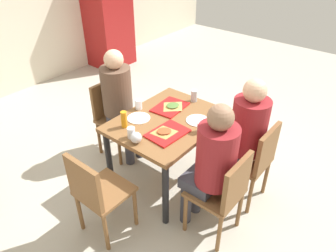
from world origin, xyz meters
name	(u,v)px	position (x,y,z in m)	size (l,w,h in m)	color
ground_plane	(168,178)	(0.00, 0.00, -0.01)	(10.00, 10.00, 0.02)	#B2AD9E
main_table	(168,128)	(0.00, 0.00, 0.64)	(1.07, 0.84, 0.74)	brown
chair_near_left	(224,191)	(-0.27, -0.80, 0.50)	(0.40, 0.40, 0.86)	brown
chair_near_right	(254,159)	(0.27, -0.80, 0.50)	(0.40, 0.40, 0.86)	brown
chair_far_side	(113,113)	(0.00, 0.80, 0.50)	(0.40, 0.40, 0.86)	brown
chair_left_end	(96,191)	(-0.92, 0.00, 0.50)	(0.40, 0.40, 0.86)	brown
person_in_red	(212,161)	(-0.27, -0.66, 0.75)	(0.32, 0.42, 1.27)	#383842
person_in_brown_jacket	(244,131)	(0.27, -0.66, 0.75)	(0.32, 0.42, 1.27)	#383842
person_far_side	(120,98)	(0.00, 0.66, 0.75)	(0.32, 0.42, 1.27)	#383842
tray_red_near	(167,133)	(-0.19, -0.15, 0.74)	(0.36, 0.26, 0.02)	red
tray_red_far	(170,107)	(0.19, 0.13, 0.74)	(0.36, 0.26, 0.02)	red
paper_plate_center	(139,118)	(-0.16, 0.23, 0.74)	(0.22, 0.22, 0.01)	white
paper_plate_near_edge	(198,120)	(0.16, -0.23, 0.74)	(0.22, 0.22, 0.01)	white
pizza_slice_a	(164,132)	(-0.21, -0.12, 0.76)	(0.24, 0.24, 0.02)	#C68C47
pizza_slice_b	(173,106)	(0.20, 0.10, 0.76)	(0.21, 0.19, 0.02)	tan
plastic_cup_a	(139,104)	(-0.03, 0.36, 0.79)	(0.07, 0.07, 0.10)	white
plastic_cup_b	(201,127)	(0.03, -0.36, 0.79)	(0.07, 0.07, 0.10)	white
plastic_cup_c	(131,133)	(-0.43, 0.06, 0.79)	(0.07, 0.07, 0.10)	white
soda_can	(194,96)	(0.46, 0.02, 0.80)	(0.07, 0.07, 0.12)	#B7BCC6
condiment_bottle	(124,119)	(-0.35, 0.23, 0.82)	(0.06, 0.06, 0.16)	orange
foil_bundle	(136,138)	(-0.46, -0.02, 0.79)	(0.10, 0.10, 0.10)	silver
drink_fridge	(108,12)	(1.81, 2.85, 0.95)	(0.70, 0.60, 1.90)	maroon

